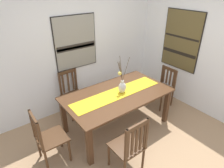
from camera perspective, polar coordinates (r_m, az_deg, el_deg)
The scene contains 12 objects.
ground_plane at distance 3.54m, azimuth 8.13°, elevation -18.17°, with size 6.40×6.40×0.03m, color #A37F5B.
wall_back at distance 4.13m, azimuth -9.09°, elevation 11.19°, with size 6.40×0.12×2.70m, color white.
wall_side at distance 4.21m, azimuth 28.16°, elevation 8.54°, with size 0.12×6.40×2.70m, color white.
dining_table at distance 3.53m, azimuth 1.53°, elevation -4.06°, with size 1.90×1.06×0.74m.
table_runner at distance 3.48m, azimuth 1.55°, elevation -2.72°, with size 1.75×0.36×0.01m, color gold.
centerpiece_vase at distance 3.45m, azimuth 2.96°, elevation -0.57°, with size 0.25×0.21×0.65m.
chair_0 at distance 2.86m, azimuth 5.17°, elevation -17.44°, with size 0.42×0.42×0.96m.
chair_1 at distance 4.45m, azimuth 14.77°, elevation -0.63°, with size 0.43×0.43×0.86m.
chair_2 at distance 3.14m, azimuth -18.23°, elevation -14.62°, with size 0.43×0.43×0.92m.
chair_3 at distance 4.09m, azimuth -11.45°, elevation -2.65°, with size 0.45×0.45×0.94m.
painting_on_back_wall at distance 3.98m, azimuth -10.58°, elevation 11.82°, with size 0.89×0.05×1.05m.
painting_on_side_wall at distance 4.48m, azimuth 19.58°, elevation 11.86°, with size 0.05×0.88×1.24m.
Camera 1 is at (-1.83, -1.65, 2.53)m, focal length 31.32 mm.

